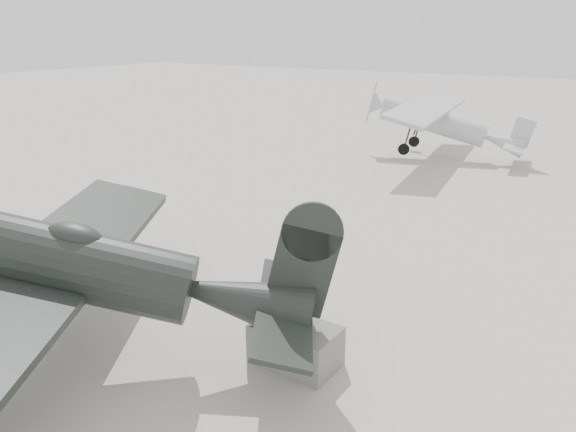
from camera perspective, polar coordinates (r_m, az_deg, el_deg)
name	(u,v)px	position (r m, az deg, el deg)	size (l,w,h in m)	color
ground	(238,295)	(15.61, -5.07, -8.01)	(160.00, 160.00, 0.00)	gray
lowwing_monoplane	(102,272)	(12.30, -18.39, -5.40)	(10.08, 11.96, 4.10)	black
highwing_monoplane	(440,118)	(32.64, 15.19, 9.57)	(8.91, 12.53, 3.54)	#ADAFB3
equipment_block	(296,345)	(12.45, 0.77, -12.96)	(1.83, 1.14, 0.91)	slate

